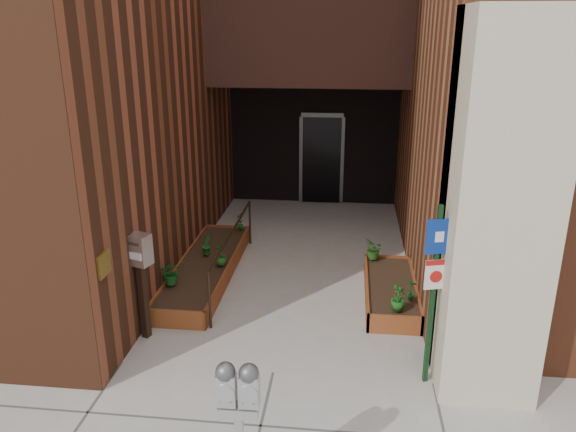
% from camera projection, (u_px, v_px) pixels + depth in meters
% --- Properties ---
extents(ground, '(80.00, 80.00, 0.00)m').
position_uv_depth(ground, '(273.00, 373.00, 7.13)').
color(ground, '#9E9991').
rests_on(ground, ground).
extents(planter_left, '(0.90, 3.60, 0.30)m').
position_uv_depth(planter_left, '(206.00, 269.00, 9.79)').
color(planter_left, brown).
rests_on(planter_left, ground).
extents(planter_right, '(0.80, 2.20, 0.30)m').
position_uv_depth(planter_right, '(390.00, 292.00, 8.99)').
color(planter_right, brown).
rests_on(planter_right, ground).
extents(handrail, '(0.04, 3.34, 0.90)m').
position_uv_depth(handrail, '(232.00, 239.00, 9.49)').
color(handrail, black).
rests_on(handrail, ground).
extents(parking_meter, '(0.36, 0.17, 1.62)m').
position_uv_depth(parking_meter, '(238.00, 402.00, 4.63)').
color(parking_meter, '#ACACAE').
rests_on(parking_meter, ground).
extents(sign_post, '(0.31, 0.11, 2.30)m').
position_uv_depth(sign_post, '(435.00, 278.00, 6.50)').
color(sign_post, '#123218').
rests_on(sign_post, ground).
extents(payment_dropbox, '(0.36, 0.31, 1.55)m').
position_uv_depth(payment_dropbox, '(140.00, 264.00, 7.60)').
color(payment_dropbox, black).
rests_on(payment_dropbox, ground).
extents(shrub_left_a, '(0.43, 0.43, 0.39)m').
position_uv_depth(shrub_left_a, '(171.00, 272.00, 8.82)').
color(shrub_left_a, '#17531C').
rests_on(shrub_left_a, planter_left).
extents(shrub_left_b, '(0.21, 0.21, 0.34)m').
position_uv_depth(shrub_left_b, '(206.00, 245.00, 9.96)').
color(shrub_left_b, '#1B5E1D').
rests_on(shrub_left_b, planter_left).
extents(shrub_left_c, '(0.24, 0.24, 0.37)m').
position_uv_depth(shrub_left_c, '(220.00, 255.00, 9.52)').
color(shrub_left_c, '#215618').
rests_on(shrub_left_c, planter_left).
extents(shrub_left_d, '(0.22, 0.22, 0.36)m').
position_uv_depth(shrub_left_d, '(240.00, 221.00, 11.14)').
color(shrub_left_d, '#1A5D1F').
rests_on(shrub_left_d, planter_left).
extents(shrub_right_a, '(0.27, 0.27, 0.38)m').
position_uv_depth(shrub_right_a, '(398.00, 298.00, 8.02)').
color(shrub_right_a, '#1C5719').
rests_on(shrub_right_a, planter_right).
extents(shrub_right_b, '(0.25, 0.25, 0.35)m').
position_uv_depth(shrub_right_b, '(411.00, 289.00, 8.30)').
color(shrub_right_b, '#1A5D1F').
rests_on(shrub_right_b, planter_right).
extents(shrub_right_c, '(0.34, 0.34, 0.37)m').
position_uv_depth(shrub_right_c, '(374.00, 249.00, 9.74)').
color(shrub_right_c, '#225718').
rests_on(shrub_right_c, planter_right).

